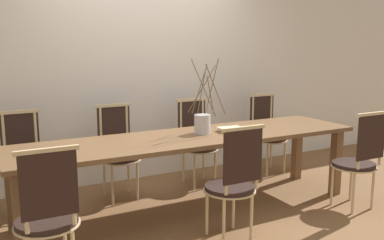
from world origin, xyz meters
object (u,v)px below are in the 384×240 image
Objects in this scene: vase_centerpiece at (203,122)px; book_stack at (230,129)px; dining_table at (192,144)px; chair_far_center at (197,140)px; chair_near_center at (359,158)px.

book_stack is at bearing -6.49° from vase_centerpiece.
book_stack is at bearing 0.98° from dining_table.
chair_far_center is at bearing 65.55° from vase_centerpiece.
dining_table is 3.46× the size of chair_near_center.
book_stack is at bearing 89.15° from chair_far_center.
dining_table is 0.85m from chair_far_center.
book_stack is (0.29, -0.03, -0.09)m from vase_centerpiece.
dining_table is 0.44m from book_stack.
dining_table is at bearing -179.02° from book_stack.
chair_near_center is 1.26m from book_stack.
vase_centerpiece is 0.31m from book_stack.
book_stack is (-1.01, 0.71, 0.25)m from chair_near_center.
chair_far_center is (-1.00, 1.41, 0.00)m from chair_near_center.
dining_table is at bearing 58.19° from chair_far_center.
dining_table is 3.46× the size of chair_far_center.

